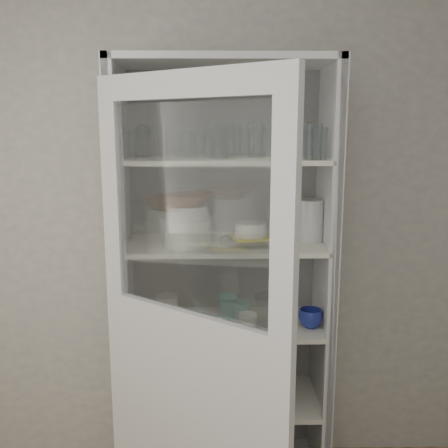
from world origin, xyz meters
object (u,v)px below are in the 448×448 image
at_px(white_canister, 167,308).
at_px(goblet_3, 310,137).
at_px(mug_blue, 310,318).
at_px(goblet_2, 259,137).
at_px(cream_dish, 180,394).
at_px(grey_bowl_stack, 310,220).
at_px(mug_white, 248,323).
at_px(goblet_1, 234,140).
at_px(cream_bowl, 187,212).
at_px(goblet_0, 143,139).
at_px(pantry_cabinet, 224,301).
at_px(white_ramekin, 251,229).
at_px(cupboard_door, 191,367).
at_px(teal_jar, 228,307).
at_px(plate_stack_back, 178,226).
at_px(measuring_cups, 215,325).
at_px(yellow_trivet, 251,237).
at_px(terracotta_bowl, 187,199).
at_px(glass_platter, 251,240).
at_px(mug_teal, 242,311).
at_px(plate_stack_front, 187,232).
at_px(tin_box, 239,390).

bearing_deg(white_canister, goblet_3, 5.43).
xyz_separation_m(mug_blue, white_canister, (-0.69, 0.09, 0.02)).
relative_size(goblet_2, cream_dish, 0.85).
relative_size(grey_bowl_stack, mug_white, 2.15).
xyz_separation_m(goblet_1, goblet_2, (0.12, 0.03, 0.01)).
bearing_deg(goblet_3, cream_bowl, -166.66).
relative_size(goblet_0, mug_blue, 1.47).
height_order(pantry_cabinet, goblet_1, pantry_cabinet).
relative_size(goblet_2, white_ramekin, 1.20).
xyz_separation_m(cupboard_door, cream_bowl, (-0.03, 0.44, 0.54)).
bearing_deg(teal_jar, plate_stack_back, 161.01).
xyz_separation_m(grey_bowl_stack, mug_white, (-0.30, -0.15, -0.46)).
xyz_separation_m(mug_white, measuring_cups, (-0.15, 0.02, -0.02)).
bearing_deg(plate_stack_back, goblet_2, -3.97).
distance_m(goblet_1, grey_bowl_stack, 0.53).
xyz_separation_m(pantry_cabinet, yellow_trivet, (0.13, -0.06, 0.34)).
distance_m(cupboard_door, white_ramekin, 0.72).
height_order(white_canister, cream_dish, white_canister).
height_order(mug_blue, measuring_cups, mug_blue).
bearing_deg(terracotta_bowl, cupboard_door, -85.92).
height_order(glass_platter, mug_blue, glass_platter).
xyz_separation_m(goblet_1, mug_teal, (0.04, -0.06, -0.83)).
xyz_separation_m(plate_stack_front, white_canister, (-0.11, 0.07, -0.40)).
bearing_deg(cream_dish, white_canister, 139.11).
xyz_separation_m(cupboard_door, glass_platter, (0.27, 0.50, 0.40)).
relative_size(measuring_cups, cream_dish, 0.51).
height_order(goblet_3, white_canister, goblet_3).
relative_size(plate_stack_front, grey_bowl_stack, 1.11).
distance_m(goblet_0, mug_blue, 1.17).
bearing_deg(yellow_trivet, glass_platter, 0.00).
relative_size(goblet_2, cream_bowl, 0.95).
bearing_deg(mug_blue, plate_stack_front, 169.30).
relative_size(cupboard_door, mug_teal, 20.22).
distance_m(cupboard_door, teal_jar, 0.57).
bearing_deg(goblet_2, grey_bowl_stack, -20.79).
distance_m(mug_teal, teal_jar, 0.07).
bearing_deg(grey_bowl_stack, yellow_trivet, -176.36).
xyz_separation_m(terracotta_bowl, yellow_trivet, (0.30, 0.06, -0.19)).
distance_m(measuring_cups, tin_box, 0.42).
xyz_separation_m(plate_stack_front, terracotta_bowl, (0.00, 0.00, 0.15)).
relative_size(yellow_trivet, mug_white, 1.78).
distance_m(yellow_trivet, white_ramekin, 0.04).
height_order(terracotta_bowl, cream_dish, terracotta_bowl).
bearing_deg(cream_bowl, terracotta_bowl, 180.00).
bearing_deg(mug_blue, mug_teal, 154.03).
bearing_deg(cream_bowl, measuring_cups, -20.51).
bearing_deg(measuring_cups, goblet_0, 150.20).
distance_m(plate_stack_back, yellow_trivet, 0.38).
relative_size(cream_bowl, tin_box, 0.86).
relative_size(goblet_0, goblet_1, 1.06).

